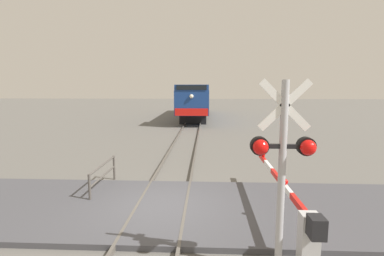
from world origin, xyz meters
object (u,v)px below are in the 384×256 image
locomotive (195,100)px  crossing_gate (297,214)px  crossing_signal (283,159)px  guard_railing (103,173)px

locomotive → crossing_gate: size_ratio=3.02×
crossing_signal → guard_railing: crossing_signal is taller
crossing_signal → guard_railing: 6.89m
locomotive → crossing_gate: (3.34, -28.01, -1.22)m
guard_railing → crossing_signal: bearing=-41.9°
locomotive → crossing_signal: (2.70, -29.07, 0.29)m
locomotive → guard_railing: (-2.27, -24.61, -1.39)m
guard_railing → crossing_gate: bearing=-31.2°
locomotive → crossing_signal: size_ratio=4.86×
locomotive → crossing_gate: 28.24m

